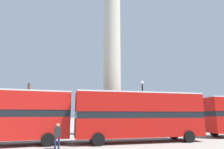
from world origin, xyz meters
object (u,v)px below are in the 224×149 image
at_px(bus_a, 140,114).
at_px(street_lamp, 143,108).
at_px(monument_column, 112,59).
at_px(pedestrian_near_lamp, 57,135).
at_px(equestrian_statue, 26,118).

relative_size(bus_a, street_lamp, 1.88).
relative_size(monument_column, pedestrian_near_lamp, 13.43).
bearing_deg(street_lamp, bus_a, -117.03).
xyz_separation_m(monument_column, street_lamp, (2.99, -2.11, -5.98)).
bearing_deg(monument_column, pedestrian_near_lamp, -127.77).
bearing_deg(pedestrian_near_lamp, bus_a, 4.71).
xyz_separation_m(bus_a, equestrian_statue, (-11.12, 11.36, -0.53)).
relative_size(bus_a, pedestrian_near_lamp, 6.50).
bearing_deg(monument_column, street_lamp, -35.27).
distance_m(equestrian_statue, street_lamp, 15.14).
relative_size(monument_column, equestrian_statue, 3.61).
height_order(street_lamp, pedestrian_near_lamp, street_lamp).
distance_m(equestrian_statue, pedestrian_near_lamp, 13.86).
relative_size(equestrian_statue, street_lamp, 1.08).
height_order(monument_column, bus_a, monument_column).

